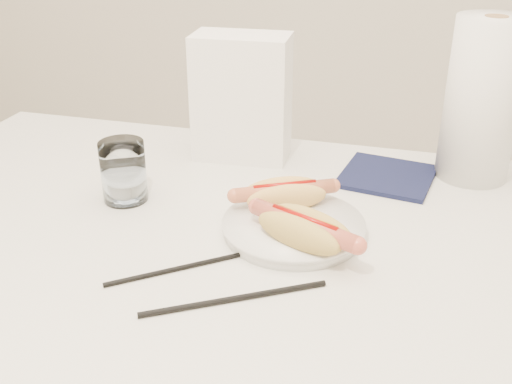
% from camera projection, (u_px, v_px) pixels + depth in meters
% --- Properties ---
extents(table, '(1.20, 0.80, 0.75)m').
position_uv_depth(table, '(222.00, 273.00, 0.90)').
color(table, silver).
rests_on(table, ground).
extents(plate, '(0.22, 0.22, 0.02)m').
position_uv_depth(plate, '(293.00, 229.00, 0.88)').
color(plate, white).
rests_on(plate, table).
extents(hotdog_left, '(0.14, 0.11, 0.04)m').
position_uv_depth(hotdog_left, '(284.00, 194.00, 0.91)').
color(hotdog_left, '#F0BB60').
rests_on(hotdog_left, plate).
extents(hotdog_right, '(0.16, 0.11, 0.04)m').
position_uv_depth(hotdog_right, '(304.00, 229.00, 0.82)').
color(hotdog_right, '#D4AF52').
rests_on(hotdog_right, plate).
extents(water_glass, '(0.07, 0.07, 0.10)m').
position_uv_depth(water_glass, '(123.00, 171.00, 0.96)').
color(water_glass, silver).
rests_on(water_glass, table).
extents(chopstick_near, '(0.16, 0.13, 0.01)m').
position_uv_depth(chopstick_near, '(182.00, 268.00, 0.80)').
color(chopstick_near, black).
rests_on(chopstick_near, table).
extents(chopstick_far, '(0.20, 0.13, 0.01)m').
position_uv_depth(chopstick_far, '(235.00, 299.00, 0.74)').
color(chopstick_far, black).
rests_on(chopstick_far, table).
extents(napkin_box, '(0.17, 0.10, 0.22)m').
position_uv_depth(napkin_box, '(242.00, 98.00, 1.09)').
color(napkin_box, white).
rests_on(napkin_box, table).
extents(navy_napkin, '(0.17, 0.17, 0.01)m').
position_uv_depth(navy_napkin, '(387.00, 176.00, 1.05)').
color(navy_napkin, '#101433').
rests_on(navy_napkin, table).
extents(paper_towel_roll, '(0.16, 0.16, 0.27)m').
position_uv_depth(paper_towel_roll, '(482.00, 100.00, 1.00)').
color(paper_towel_roll, white).
rests_on(paper_towel_roll, table).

